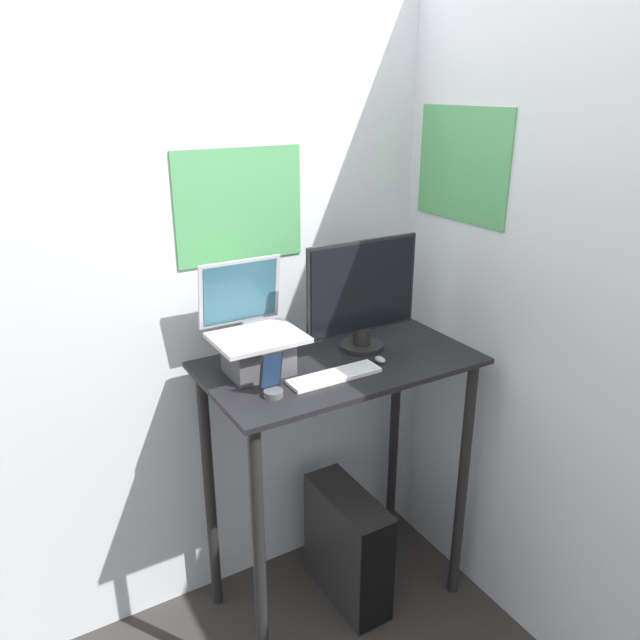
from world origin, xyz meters
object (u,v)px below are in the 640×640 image
keyboard (335,376)px  mouse (380,360)px  computer_tower (348,546)px  laptop (256,344)px  cell_phone (272,382)px  monitor (362,298)px

keyboard → mouse: bearing=6.1°
computer_tower → mouse: bearing=-45.9°
laptop → computer_tower: size_ratio=0.76×
cell_phone → computer_tower: 1.02m
laptop → keyboard: (0.21, -0.20, -0.10)m
laptop → computer_tower: 1.05m
laptop → mouse: size_ratio=7.59×
monitor → keyboard: (-0.23, -0.17, -0.20)m
monitor → cell_phone: 0.54m
cell_phone → computer_tower: bearing=16.1°
laptop → keyboard: size_ratio=1.13×
cell_phone → computer_tower: (0.39, 0.11, -0.93)m
keyboard → cell_phone: 0.25m
cell_phone → mouse: bearing=4.0°
mouse → cell_phone: cell_phone is taller
monitor → computer_tower: bearing=-143.3°
keyboard → computer_tower: (0.14, 0.10, -0.89)m
mouse → computer_tower: bearing=134.1°
laptop → monitor: monitor is taller
keyboard → mouse: 0.22m
keyboard → computer_tower: keyboard is taller
laptop → mouse: laptop is taller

